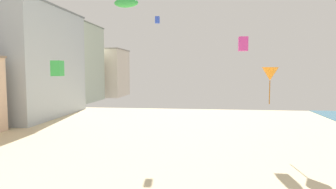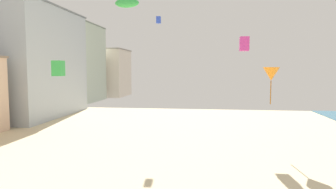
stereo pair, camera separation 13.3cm
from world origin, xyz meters
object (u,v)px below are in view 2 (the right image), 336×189
at_px(kite_green_parafoil, 127,3).
at_px(kite_green_box, 58,68).
at_px(kite_orange_delta, 271,74).
at_px(kite_blue_box, 159,20).
at_px(kite_magenta_box, 244,44).

bearing_deg(kite_green_parafoil, kite_green_box, -157.92).
distance_m(kite_orange_delta, kite_blue_box, 16.60).
bearing_deg(kite_orange_delta, kite_blue_box, 151.36).
relative_size(kite_magenta_box, kite_green_box, 1.22).
xyz_separation_m(kite_green_parafoil, kite_magenta_box, (11.94, 9.22, -3.15)).
bearing_deg(kite_green_box, kite_blue_box, 64.49).
distance_m(kite_green_box, kite_blue_box, 17.17).
xyz_separation_m(kite_orange_delta, kite_magenta_box, (-2.30, 4.43, 3.55)).
height_order(kite_green_parafoil, kite_orange_delta, kite_green_parafoil).
bearing_deg(kite_blue_box, kite_green_parafoil, -95.03).
bearing_deg(kite_green_parafoil, kite_blue_box, 84.97).
bearing_deg(kite_green_parafoil, kite_orange_delta, 18.60).
bearing_deg(kite_magenta_box, kite_green_box, -146.88).
relative_size(kite_orange_delta, kite_magenta_box, 2.31).
bearing_deg(kite_green_box, kite_green_parafoil, 22.08).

